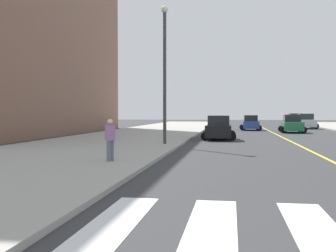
{
  "coord_description": "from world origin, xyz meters",
  "views": [
    {
      "loc": [
        -4.16,
        -3.07,
        2.04
      ],
      "look_at": [
        -9.41,
        29.32,
        0.93
      ],
      "focal_mm": 42.04,
      "sensor_mm": 36.0,
      "label": 1
    }
  ],
  "objects": [
    {
      "name": "sidewalk_kerb_west",
      "position": [
        -12.2,
        20.0,
        0.07
      ],
      "size": [
        10.0,
        120.0,
        0.15
      ],
      "primitive_type": "cube",
      "color": "#9E9B93",
      "rests_on": "ground"
    },
    {
      "name": "pedestrian_walking_west",
      "position": [
        -8.84,
        11.69,
        1.06
      ],
      "size": [
        0.41,
        0.41,
        1.65
      ],
      "rotation": [
        0.0,
        0.0,
        1.27
      ],
      "color": "slate",
      "rests_on": "sidewalk_kerb_west"
    },
    {
      "name": "car_green_fifth",
      "position": [
        1.93,
        38.54,
        0.86
      ],
      "size": [
        2.66,
        4.18,
        1.84
      ],
      "rotation": [
        0.0,
        0.0,
        3.11
      ],
      "color": "#236B42",
      "rests_on": "ground"
    },
    {
      "name": "car_silver_nearest",
      "position": [
        5.22,
        49.39,
        0.9
      ],
      "size": [
        2.68,
        4.29,
        1.92
      ],
      "rotation": [
        0.0,
        0.0,
        3.14
      ],
      "color": "#B7B7BC",
      "rests_on": "ground"
    },
    {
      "name": "car_yellow_third",
      "position": [
        5.08,
        56.99,
        0.9
      ],
      "size": [
        2.73,
        4.35,
        1.93
      ],
      "rotation": [
        0.0,
        0.0,
        3.15
      ],
      "color": "gold",
      "rests_on": "ground"
    },
    {
      "name": "lane_divider_paint",
      "position": [
        0.0,
        40.0,
        0.01
      ],
      "size": [
        0.16,
        80.0,
        0.01
      ],
      "primitive_type": "cube",
      "color": "yellow",
      "rests_on": "ground"
    },
    {
      "name": "car_blue_sixth",
      "position": [
        -2.01,
        43.44,
        0.82
      ],
      "size": [
        2.47,
        3.93,
        1.75
      ],
      "rotation": [
        0.0,
        0.0,
        0.01
      ],
      "color": "#2D479E",
      "rests_on": "ground"
    },
    {
      "name": "street_lamp",
      "position": [
        -8.19,
        20.52,
        5.01
      ],
      "size": [
        0.44,
        0.44,
        8.35
      ],
      "color": "#38383D",
      "rests_on": "sidewalk_kerb_west"
    },
    {
      "name": "car_black_second",
      "position": [
        -5.1,
        26.73,
        0.86
      ],
      "size": [
        2.56,
        4.1,
        1.83
      ],
      "rotation": [
        0.0,
        0.0,
        0.0
      ],
      "color": "black",
      "rests_on": "ground"
    }
  ]
}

